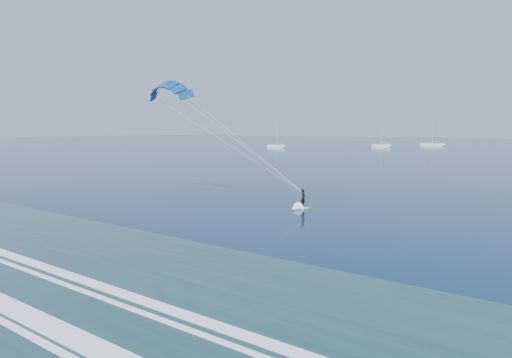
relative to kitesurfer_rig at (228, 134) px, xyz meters
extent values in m
cube|color=#1E423F|center=(9.72, -25.61, -7.36)|extent=(600.00, 22.00, 0.03)
cube|color=white|center=(9.72, -24.11, -7.34)|extent=(600.00, 0.70, 0.07)
cube|color=#90DE1A|center=(8.23, 1.95, -7.33)|extent=(1.48, 0.48, 0.08)
imported|color=black|center=(8.23, 1.95, -6.38)|extent=(0.54, 0.73, 1.83)
cone|color=white|center=(8.08, 0.65, -7.29)|extent=(1.31, 1.74, 1.10)
cube|color=white|center=(-79.15, 125.86, -6.77)|extent=(8.27, 2.40, 1.20)
cylinder|color=silver|center=(-79.15, 125.86, -1.12)|extent=(0.18, 0.18, 10.10)
cylinder|color=silver|center=(-77.95, 125.86, -5.37)|extent=(2.60, 0.12, 0.12)
cube|color=white|center=(-45.71, 159.92, -6.77)|extent=(8.05, 2.40, 1.20)
cylinder|color=silver|center=(-45.71, 159.92, -1.20)|extent=(0.18, 0.18, 9.94)
cylinder|color=silver|center=(-44.51, 159.92, -5.37)|extent=(2.60, 0.12, 0.12)
cube|color=white|center=(-31.69, 189.08, -6.77)|extent=(10.67, 2.40, 1.20)
cylinder|color=silver|center=(-31.69, 189.08, 0.28)|extent=(0.18, 0.18, 12.91)
cylinder|color=silver|center=(-30.49, 189.08, -5.37)|extent=(2.60, 0.12, 0.12)
camera|label=1|loc=(31.51, -37.14, 0.48)|focal=32.00mm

